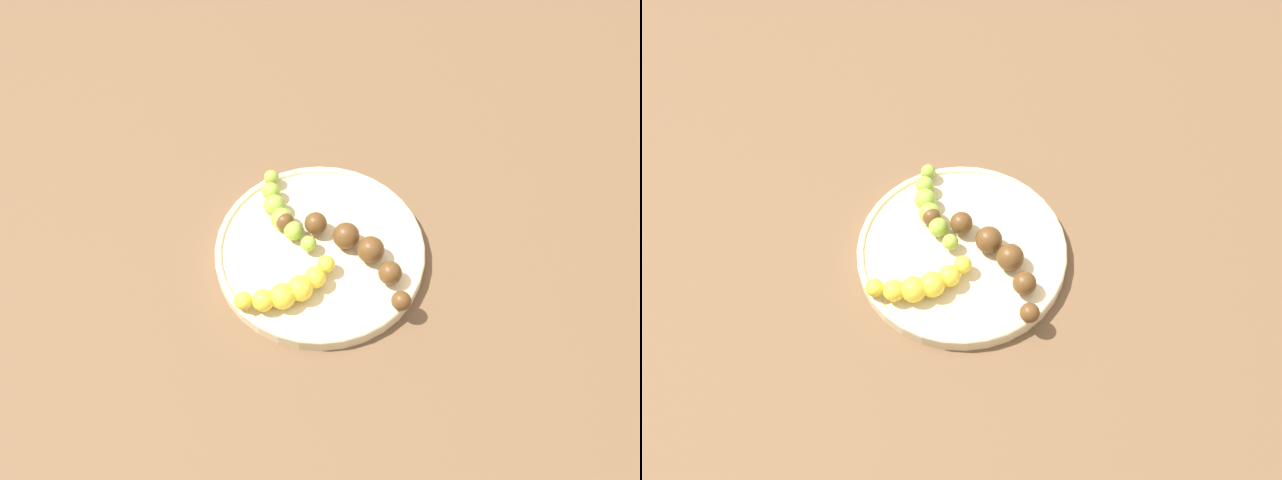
# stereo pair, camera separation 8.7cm
# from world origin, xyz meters

# --- Properties ---
(ground_plane) EXTENTS (2.40, 2.40, 0.00)m
(ground_plane) POSITION_xyz_m (0.00, 0.00, 0.00)
(ground_plane) COLOR brown
(fruit_bowl) EXTENTS (0.28, 0.28, 0.02)m
(fruit_bowl) POSITION_xyz_m (0.00, 0.00, 0.01)
(fruit_bowl) COLOR beige
(fruit_bowl) RESTS_ON ground_plane
(banana_overripe) EXTENTS (0.17, 0.14, 0.04)m
(banana_overripe) POSITION_xyz_m (-0.02, -0.04, 0.04)
(banana_overripe) COLOR #593819
(banana_overripe) RESTS_ON fruit_bowl
(banana_green) EXTENTS (0.14, 0.06, 0.03)m
(banana_green) POSITION_xyz_m (0.06, 0.04, 0.03)
(banana_green) COLOR #8CAD38
(banana_green) RESTS_ON fruit_bowl
(banana_yellow) EXTENTS (0.06, 0.13, 0.03)m
(banana_yellow) POSITION_xyz_m (-0.06, 0.05, 0.04)
(banana_yellow) COLOR yellow
(banana_yellow) RESTS_ON fruit_bowl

